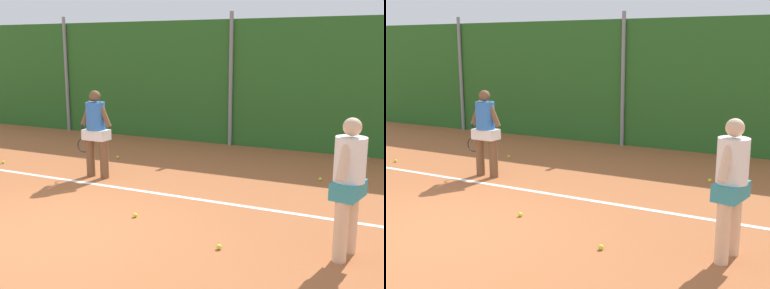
% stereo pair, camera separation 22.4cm
% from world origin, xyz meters
% --- Properties ---
extents(ground_plane, '(27.94, 27.94, 0.00)m').
position_xyz_m(ground_plane, '(0.00, 2.01, 0.00)').
color(ground_plane, '#A85B33').
extents(hedge_fence_backdrop, '(18.16, 0.25, 3.17)m').
position_xyz_m(hedge_fence_backdrop, '(0.00, 6.83, 1.59)').
color(hedge_fence_backdrop, '#286023').
rests_on(hedge_fence_backdrop, ground_plane).
extents(fence_post_left, '(0.10, 0.10, 3.35)m').
position_xyz_m(fence_post_left, '(-5.24, 6.66, 1.68)').
color(fence_post_left, gray).
rests_on(fence_post_left, ground_plane).
extents(fence_post_center, '(0.10, 0.10, 3.35)m').
position_xyz_m(fence_post_center, '(0.00, 6.66, 1.68)').
color(fence_post_center, gray).
rests_on(fence_post_center, ground_plane).
extents(court_baseline_paint, '(13.27, 0.10, 0.01)m').
position_xyz_m(court_baseline_paint, '(0.00, 2.21, 0.00)').
color(court_baseline_paint, white).
rests_on(court_baseline_paint, ground_plane).
extents(player_foreground_near, '(0.38, 0.79, 1.69)m').
position_xyz_m(player_foreground_near, '(3.67, 0.99, 0.95)').
color(player_foreground_near, beige).
rests_on(player_foreground_near, ground_plane).
extents(player_midcourt, '(0.79, 0.36, 1.69)m').
position_xyz_m(player_midcourt, '(-1.20, 2.65, 0.94)').
color(player_midcourt, brown).
rests_on(player_midcourt, ground_plane).
extents(tennis_ball_1, '(0.07, 0.07, 0.07)m').
position_xyz_m(tennis_ball_1, '(-3.72, 2.65, 0.03)').
color(tennis_ball_1, '#CCDB33').
rests_on(tennis_ball_1, ground_plane).
extents(tennis_ball_4, '(0.07, 0.07, 0.07)m').
position_xyz_m(tennis_ball_4, '(0.67, 1.05, 0.03)').
color(tennis_ball_4, '#CCDB33').
rests_on(tennis_ball_4, ground_plane).
extents(tennis_ball_5, '(0.07, 0.07, 0.07)m').
position_xyz_m(tennis_ball_5, '(-1.75, 4.13, 0.03)').
color(tennis_ball_5, '#CCDB33').
rests_on(tennis_ball_5, ground_plane).
extents(tennis_ball_6, '(0.07, 0.07, 0.07)m').
position_xyz_m(tennis_ball_6, '(2.23, 0.52, 0.03)').
color(tennis_ball_6, '#CCDB33').
rests_on(tennis_ball_6, ground_plane).
extents(tennis_ball_7, '(0.07, 0.07, 0.07)m').
position_xyz_m(tennis_ball_7, '(2.77, 4.25, 0.03)').
color(tennis_ball_7, '#CCDB33').
rests_on(tennis_ball_7, ground_plane).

